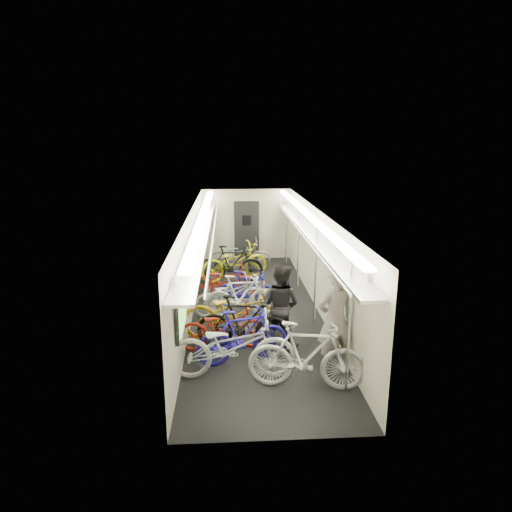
{
  "coord_description": "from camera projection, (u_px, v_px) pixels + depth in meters",
  "views": [
    {
      "loc": [
        -0.64,
        -10.4,
        3.99
      ],
      "look_at": [
        0.06,
        0.76,
        1.15
      ],
      "focal_mm": 32.0,
      "sensor_mm": 36.0,
      "label": 1
    }
  ],
  "objects": [
    {
      "name": "train_car_shell",
      "position": [
        239.0,
        237.0,
        11.34
      ],
      "size": [
        10.0,
        10.0,
        10.0
      ],
      "color": "black",
      "rests_on": "ground"
    },
    {
      "name": "bicycle_0",
      "position": [
        232.0,
        346.0,
        7.79
      ],
      "size": [
        2.2,
        0.82,
        1.14
      ],
      "primitive_type": "imported",
      "rotation": [
        0.0,
        0.0,
        1.54
      ],
      "color": "silver",
      "rests_on": "ground"
    },
    {
      "name": "bicycle_1",
      "position": [
        243.0,
        336.0,
        8.32
      ],
      "size": [
        1.81,
        0.92,
        1.05
      ],
      "primitive_type": "imported",
      "rotation": [
        0.0,
        0.0,
        1.83
      ],
      "color": "#251CA8",
      "rests_on": "ground"
    },
    {
      "name": "bicycle_2",
      "position": [
        223.0,
        327.0,
        8.87
      ],
      "size": [
        1.8,
        0.74,
        0.92
      ],
      "primitive_type": "imported",
      "rotation": [
        0.0,
        0.0,
        1.64
      ],
      "color": "maroon",
      "rests_on": "ground"
    },
    {
      "name": "bicycle_3",
      "position": [
        244.0,
        323.0,
        8.81
      ],
      "size": [
        1.94,
        0.87,
        1.12
      ],
      "primitive_type": "imported",
      "rotation": [
        0.0,
        0.0,
        1.38
      ],
      "color": "black",
      "rests_on": "ground"
    },
    {
      "name": "bicycle_4",
      "position": [
        235.0,
        313.0,
        9.31
      ],
      "size": [
        2.22,
        0.91,
        1.14
      ],
      "primitive_type": "imported",
      "rotation": [
        0.0,
        0.0,
        1.5
      ],
      "color": "#BB8A11",
      "rests_on": "ground"
    },
    {
      "name": "bicycle_5",
      "position": [
        241.0,
        296.0,
        10.54
      ],
      "size": [
        1.71,
        0.6,
        1.01
      ],
      "primitive_type": "imported",
      "rotation": [
        0.0,
        0.0,
        1.65
      ],
      "color": "silver",
      "rests_on": "ground"
    },
    {
      "name": "bicycle_6",
      "position": [
        230.0,
        295.0,
        10.71
      ],
      "size": [
        1.85,
        1.15,
        0.92
      ],
      "primitive_type": "imported",
      "rotation": [
        0.0,
        0.0,
        1.91
      ],
      "color": "#ADAEB2",
      "rests_on": "ground"
    },
    {
      "name": "bicycle_7",
      "position": [
        248.0,
        290.0,
        11.07
      ],
      "size": [
        1.62,
        0.7,
        0.94
      ],
      "primitive_type": "imported",
      "rotation": [
        0.0,
        0.0,
        1.4
      ],
      "color": "navy",
      "rests_on": "ground"
    },
    {
      "name": "bicycle_8",
      "position": [
        224.0,
        280.0,
        11.85
      ],
      "size": [
        1.77,
        0.67,
        0.92
      ],
      "primitive_type": "imported",
      "rotation": [
        0.0,
        0.0,
        1.6
      ],
      "color": "#9E2011",
      "rests_on": "ground"
    },
    {
      "name": "bicycle_9",
      "position": [
        232.0,
        264.0,
        13.14
      ],
      "size": [
        1.82,
        0.64,
        1.08
      ],
      "primitive_type": "imported",
      "rotation": [
        0.0,
        0.0,
        1.5
      ],
      "color": "black",
      "rests_on": "ground"
    },
    {
      "name": "bicycle_10",
      "position": [
        234.0,
        262.0,
        13.33
      ],
      "size": [
        2.2,
        1.49,
        1.09
      ],
      "primitive_type": "imported",
      "rotation": [
        0.0,
        0.0,
        1.98
      ],
      "color": "yellow",
      "rests_on": "ground"
    },
    {
      "name": "bicycle_11",
      "position": [
        307.0,
        356.0,
        7.42
      ],
      "size": [
        2.01,
        0.88,
        1.17
      ],
      "primitive_type": "imported",
      "rotation": [
        0.0,
        0.0,
        1.39
      ],
      "color": "silver",
      "rests_on": "ground"
    },
    {
      "name": "bicycle_12",
      "position": [
        240.0,
        255.0,
        14.25
      ],
      "size": [
        1.94,
        0.69,
        1.02
      ],
      "primitive_type": "imported",
      "rotation": [
        0.0,
        0.0,
        1.56
      ],
      "color": "slate",
      "rests_on": "ground"
    },
    {
      "name": "passenger_near",
      "position": [
        335.0,
        320.0,
        7.93
      ],
      "size": [
        0.78,
        0.6,
        1.9
      ],
      "primitive_type": "imported",
      "rotation": [
        0.0,
        0.0,
        3.38
      ],
      "color": "gray",
      "rests_on": "ground"
    },
    {
      "name": "passenger_mid",
      "position": [
        281.0,
        305.0,
        9.0
      ],
      "size": [
        1.03,
        0.99,
        1.68
      ],
      "primitive_type": "imported",
      "rotation": [
        0.0,
        0.0,
        2.51
      ],
      "color": "black",
      "rests_on": "ground"
    },
    {
      "name": "backpack",
      "position": [
        357.0,
        297.0,
        8.12
      ],
      "size": [
        0.27,
        0.16,
        0.38
      ],
      "primitive_type": "cube",
      "rotation": [
        0.0,
        0.0,
        0.09
      ],
      "color": "#B61222",
      "rests_on": "passenger_near"
    }
  ]
}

